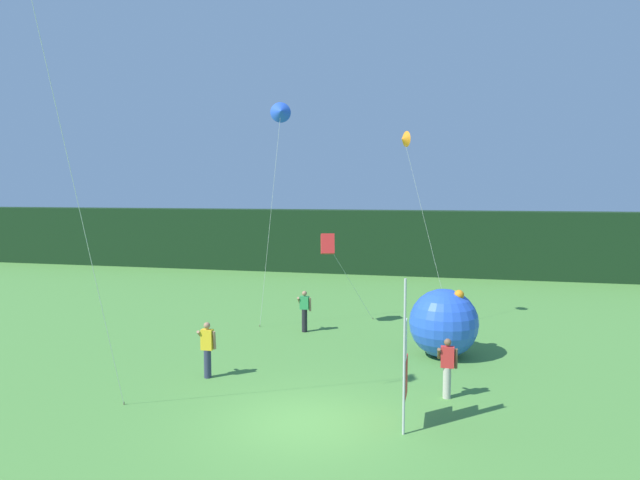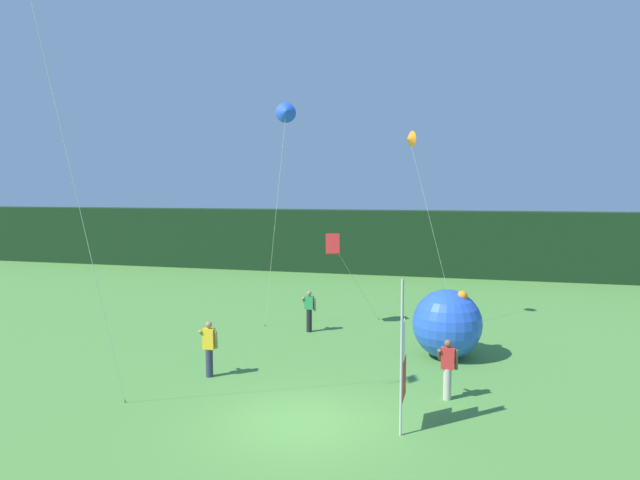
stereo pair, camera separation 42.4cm
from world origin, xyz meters
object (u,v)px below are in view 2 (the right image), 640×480
(inflatable_balloon, at_px, (447,324))
(kite_blue_delta_2, at_px, (286,113))
(person_near_banner, at_px, (309,310))
(person_far_left, at_px, (209,347))
(kite_red_box_1, at_px, (333,244))
(kite_orange_delta_3, at_px, (410,140))
(person_mid_field, at_px, (448,368))
(banner_flag, at_px, (403,358))

(inflatable_balloon, bearing_deg, kite_blue_delta_2, 159.20)
(person_near_banner, distance_m, person_far_left, 6.22)
(person_far_left, height_order, kite_red_box_1, kite_red_box_1)
(kite_blue_delta_2, xyz_separation_m, kite_orange_delta_3, (4.82, 1.50, -1.08))
(person_near_banner, height_order, inflatable_balloon, inflatable_balloon)
(person_mid_field, relative_size, kite_red_box_1, 0.42)
(banner_flag, height_order, kite_red_box_1, kite_red_box_1)
(person_far_left, bearing_deg, inflatable_balloon, 28.94)
(banner_flag, bearing_deg, inflatable_balloon, 82.42)
(inflatable_balloon, xyz_separation_m, kite_blue_delta_2, (-6.57, 2.50, 7.65))
(banner_flag, distance_m, kite_orange_delta_3, 11.87)
(person_near_banner, height_order, kite_red_box_1, kite_red_box_1)
(person_far_left, height_order, inflatable_balloon, inflatable_balloon)
(banner_flag, xyz_separation_m, kite_orange_delta_3, (-0.93, 10.20, 5.99))
(kite_red_box_1, xyz_separation_m, kite_blue_delta_2, (-1.78, -0.69, 5.34))
(kite_blue_delta_2, bearing_deg, person_mid_field, -43.65)
(kite_blue_delta_2, bearing_deg, kite_orange_delta_3, 17.32)
(kite_orange_delta_3, bearing_deg, person_mid_field, -76.51)
(person_far_left, height_order, kite_blue_delta_2, kite_blue_delta_2)
(inflatable_balloon, distance_m, kite_red_box_1, 6.20)
(person_near_banner, height_order, kite_orange_delta_3, kite_orange_delta_3)
(person_mid_field, height_order, person_far_left, person_far_left)
(banner_flag, distance_m, person_far_left, 6.64)
(kite_red_box_1, bearing_deg, kite_orange_delta_3, 15.00)
(person_mid_field, bearing_deg, kite_orange_delta_3, 103.49)
(person_mid_field, xyz_separation_m, kite_orange_delta_3, (-1.90, 7.91, 6.87))
(banner_flag, distance_m, inflatable_balloon, 6.29)
(kite_red_box_1, distance_m, kite_orange_delta_3, 5.29)
(kite_blue_delta_2, relative_size, kite_orange_delta_3, 1.14)
(kite_red_box_1, xyz_separation_m, kite_orange_delta_3, (3.04, 0.81, 4.26))
(banner_flag, height_order, kite_orange_delta_3, kite_orange_delta_3)
(person_mid_field, relative_size, kite_blue_delta_2, 0.18)
(inflatable_balloon, height_order, kite_orange_delta_3, kite_orange_delta_3)
(kite_blue_delta_2, bearing_deg, person_far_left, -93.72)
(kite_blue_delta_2, bearing_deg, banner_flag, -56.55)
(banner_flag, height_order, inflatable_balloon, banner_flag)
(kite_red_box_1, height_order, kite_blue_delta_2, kite_blue_delta_2)
(kite_red_box_1, relative_size, kite_blue_delta_2, 0.43)
(person_near_banner, xyz_separation_m, person_mid_field, (5.67, -6.09, -0.00))
(inflatable_balloon, distance_m, kite_blue_delta_2, 10.39)
(banner_flag, bearing_deg, person_near_banner, 119.24)
(person_far_left, bearing_deg, person_near_banner, 76.36)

